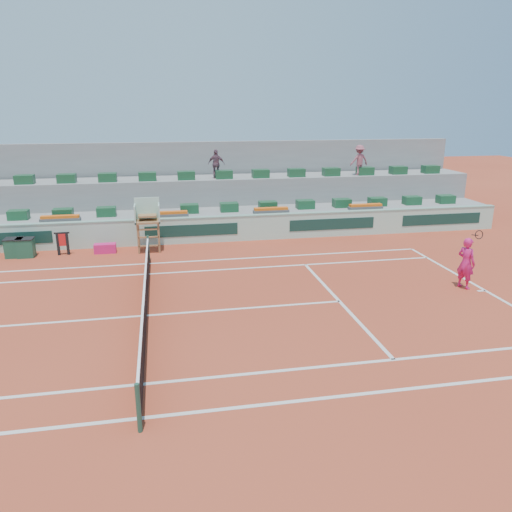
% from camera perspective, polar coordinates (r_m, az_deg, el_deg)
% --- Properties ---
extents(ground, '(90.00, 90.00, 0.00)m').
position_cam_1_polar(ground, '(16.20, -12.43, -6.68)').
color(ground, '#9A331D').
rests_on(ground, ground).
extents(seating_tier_lower, '(36.00, 4.00, 1.20)m').
position_cam_1_polar(seating_tier_lower, '(26.24, -12.04, 3.79)').
color(seating_tier_lower, gray).
rests_on(seating_tier_lower, ground).
extents(seating_tier_upper, '(36.00, 2.40, 2.60)m').
position_cam_1_polar(seating_tier_upper, '(27.66, -12.08, 5.93)').
color(seating_tier_upper, gray).
rests_on(seating_tier_upper, ground).
extents(stadium_back_wall, '(36.00, 0.40, 4.40)m').
position_cam_1_polar(stadium_back_wall, '(29.09, -12.15, 8.25)').
color(stadium_back_wall, gray).
rests_on(stadium_back_wall, ground).
extents(player_bag, '(0.95, 0.42, 0.42)m').
position_cam_1_polar(player_bag, '(23.36, -16.86, 0.85)').
color(player_bag, '#D81C69').
rests_on(player_bag, ground).
extents(spectator_mid, '(0.96, 0.58, 1.53)m').
position_cam_1_polar(spectator_mid, '(27.09, -4.56, 10.44)').
color(spectator_mid, '#6A4655').
rests_on(spectator_mid, seating_tier_upper).
extents(spectator_right, '(1.16, 0.78, 1.66)m').
position_cam_1_polar(spectator_right, '(28.86, 11.71, 10.68)').
color(spectator_right, '#994C58').
rests_on(spectator_right, seating_tier_upper).
extents(court_lines, '(23.89, 11.09, 0.01)m').
position_cam_1_polar(court_lines, '(16.20, -12.43, -6.66)').
color(court_lines, silver).
rests_on(court_lines, ground).
extents(tennis_net, '(0.10, 11.97, 1.10)m').
position_cam_1_polar(tennis_net, '(16.00, -12.54, -4.95)').
color(tennis_net, black).
rests_on(tennis_net, ground).
extents(advertising_hoarding, '(36.00, 0.34, 1.26)m').
position_cam_1_polar(advertising_hoarding, '(24.08, -12.06, 2.72)').
color(advertising_hoarding, '#A7D2BB').
rests_on(advertising_hoarding, ground).
extents(umpire_chair, '(1.10, 0.90, 2.40)m').
position_cam_1_polar(umpire_chair, '(22.91, -12.29, 4.32)').
color(umpire_chair, brown).
rests_on(umpire_chair, ground).
extents(seat_row_lower, '(32.90, 0.60, 0.44)m').
position_cam_1_polar(seat_row_lower, '(25.19, -12.18, 5.16)').
color(seat_row_lower, '#184929').
rests_on(seat_row_lower, seating_tier_lower).
extents(seat_row_upper, '(32.90, 0.60, 0.44)m').
position_cam_1_polar(seat_row_upper, '(26.83, -12.30, 8.88)').
color(seat_row_upper, '#184929').
rests_on(seat_row_upper, seating_tier_upper).
extents(flower_planters, '(26.80, 0.36, 0.28)m').
position_cam_1_polar(flower_planters, '(24.51, -15.71, 4.38)').
color(flower_planters, '#525252').
rests_on(flower_planters, seating_tier_lower).
extents(drink_cooler_a, '(0.73, 0.63, 0.84)m').
position_cam_1_polar(drink_cooler_a, '(23.91, -24.84, 0.88)').
color(drink_cooler_a, '#184932').
rests_on(drink_cooler_a, ground).
extents(drink_cooler_b, '(0.77, 0.67, 0.84)m').
position_cam_1_polar(drink_cooler_b, '(24.12, -25.88, 0.87)').
color(drink_cooler_b, '#184932').
rests_on(drink_cooler_b, ground).
extents(towel_rack, '(0.65, 0.11, 1.03)m').
position_cam_1_polar(towel_rack, '(23.54, -21.24, 1.53)').
color(towel_rack, black).
rests_on(towel_rack, ground).
extents(tennis_player, '(0.68, 0.96, 2.28)m').
position_cam_1_polar(tennis_player, '(19.39, 22.88, -0.73)').
color(tennis_player, '#D81C69').
rests_on(tennis_player, ground).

